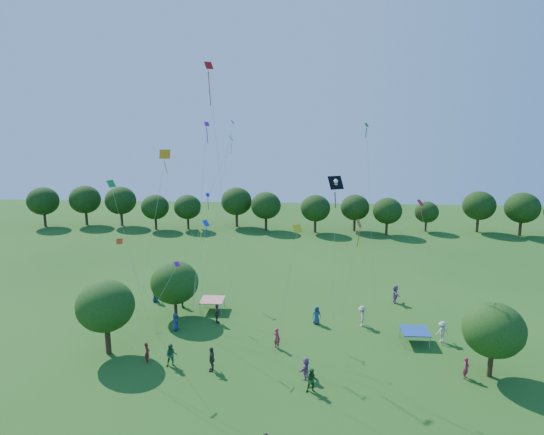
# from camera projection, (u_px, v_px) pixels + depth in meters

# --- Properties ---
(near_tree_west) EXTENTS (4.52, 4.52, 6.05)m
(near_tree_west) POSITION_uv_depth(u_px,v_px,m) (105.00, 306.00, 37.75)
(near_tree_west) COLOR #422B19
(near_tree_west) RESTS_ON ground
(near_tree_north) EXTENTS (4.44, 4.44, 5.36)m
(near_tree_north) POSITION_uv_depth(u_px,v_px,m) (175.00, 282.00, 44.87)
(near_tree_north) COLOR #422B19
(near_tree_north) RESTS_ON ground
(near_tree_east) EXTENTS (4.35, 4.35, 5.58)m
(near_tree_east) POSITION_uv_depth(u_px,v_px,m) (494.00, 330.00, 34.43)
(near_tree_east) COLOR #422B19
(near_tree_east) RESTS_ON ground
(treeline) EXTENTS (88.01, 8.77, 6.77)m
(treeline) POSITION_uv_depth(u_px,v_px,m) (278.00, 205.00, 78.51)
(treeline) COLOR #422B19
(treeline) RESTS_ON ground
(tent_red_stripe) EXTENTS (2.20, 2.20, 1.10)m
(tent_red_stripe) POSITION_uv_depth(u_px,v_px,m) (212.00, 300.00, 46.79)
(tent_red_stripe) COLOR red
(tent_red_stripe) RESTS_ON ground
(tent_blue) EXTENTS (2.20, 2.20, 1.10)m
(tent_blue) POSITION_uv_depth(u_px,v_px,m) (415.00, 331.00, 40.13)
(tent_blue) COLOR #183E9C
(tent_blue) RESTS_ON ground
(crowd_person_0) EXTENTS (0.50, 0.83, 1.60)m
(crowd_person_0) POSITION_uv_depth(u_px,v_px,m) (175.00, 322.00, 42.45)
(crowd_person_0) COLOR navy
(crowd_person_0) RESTS_ON ground
(crowd_person_1) EXTENTS (0.65, 0.72, 1.62)m
(crowd_person_1) POSITION_uv_depth(u_px,v_px,m) (466.00, 368.00, 34.74)
(crowd_person_1) COLOR #9B1C45
(crowd_person_1) RESTS_ON ground
(crowd_person_2) EXTENTS (0.58, 0.88, 1.65)m
(crowd_person_2) POSITION_uv_depth(u_px,v_px,m) (184.00, 299.00, 47.60)
(crowd_person_2) COLOR #235330
(crowd_person_2) RESTS_ON ground
(crowd_person_3) EXTENTS (1.29, 0.92, 1.81)m
(crowd_person_3) POSITION_uv_depth(u_px,v_px,m) (442.00, 332.00, 40.30)
(crowd_person_3) COLOR beige
(crowd_person_3) RESTS_ON ground
(crowd_person_4) EXTENTS (0.82, 1.19, 1.85)m
(crowd_person_4) POSITION_uv_depth(u_px,v_px,m) (217.00, 314.00, 43.87)
(crowd_person_4) COLOR #413D34
(crowd_person_4) RESTS_ON ground
(crowd_person_5) EXTENTS (1.09, 1.64, 1.65)m
(crowd_person_5) POSITION_uv_depth(u_px,v_px,m) (306.00, 368.00, 34.69)
(crowd_person_5) COLOR #905592
(crowd_person_5) RESTS_ON ground
(crowd_person_6) EXTENTS (0.67, 0.93, 1.70)m
(crowd_person_6) POSITION_uv_depth(u_px,v_px,m) (155.00, 294.00, 48.90)
(crowd_person_6) COLOR navy
(crowd_person_6) RESTS_ON ground
(crowd_person_7) EXTENTS (0.76, 0.73, 1.73)m
(crowd_person_7) POSITION_uv_depth(u_px,v_px,m) (277.00, 338.00, 39.22)
(crowd_person_7) COLOR #A01D3B
(crowd_person_7) RESTS_ON ground
(crowd_person_8) EXTENTS (0.98, 0.69, 1.81)m
(crowd_person_8) POSITION_uv_depth(u_px,v_px,m) (171.00, 355.00, 36.37)
(crowd_person_8) COLOR #275B32
(crowd_person_8) RESTS_ON ground
(crowd_person_9) EXTENTS (0.94, 1.23, 1.72)m
(crowd_person_9) POSITION_uv_depth(u_px,v_px,m) (166.00, 281.00, 52.51)
(crowd_person_9) COLOR beige
(crowd_person_9) RESTS_ON ground
(crowd_person_10) EXTENTS (0.50, 1.10, 1.87)m
(crowd_person_10) POSITION_uv_depth(u_px,v_px,m) (212.00, 359.00, 35.76)
(crowd_person_10) COLOR #403733
(crowd_person_10) RESTS_ON ground
(crowd_person_11) EXTENTS (0.65, 1.77, 1.89)m
(crowd_person_11) POSITION_uv_depth(u_px,v_px,m) (395.00, 294.00, 48.59)
(crowd_person_11) COLOR #975898
(crowd_person_11) RESTS_ON ground
(crowd_person_12) EXTENTS (0.92, 0.67, 1.68)m
(crowd_person_12) POSITION_uv_depth(u_px,v_px,m) (317.00, 315.00, 43.76)
(crowd_person_12) COLOR navy
(crowd_person_12) RESTS_ON ground
(crowd_person_13) EXTENTS (0.50, 0.66, 1.58)m
(crowd_person_13) POSITION_uv_depth(u_px,v_px,m) (147.00, 352.00, 37.03)
(crowd_person_13) COLOR maroon
(crowd_person_13) RESTS_ON ground
(crowd_person_14) EXTENTS (0.89, 0.53, 1.73)m
(crowd_person_14) POSITION_uv_depth(u_px,v_px,m) (312.00, 381.00, 33.00)
(crowd_person_14) COLOR #234E21
(crowd_person_14) RESTS_ON ground
(crowd_person_15) EXTENTS (0.62, 1.26, 1.88)m
(crowd_person_15) POSITION_uv_depth(u_px,v_px,m) (362.00, 316.00, 43.30)
(crowd_person_15) COLOR #B5A091
(crowd_person_15) RESTS_ON ground
(pirate_kite) EXTENTS (1.18, 1.42, 13.08)m
(pirate_kite) POSITION_uv_depth(u_px,v_px,m) (336.00, 187.00, 34.02)
(pirate_kite) COLOR black
(red_high_kite) EXTENTS (3.23, 6.57, 21.78)m
(red_high_kite) POSITION_uv_depth(u_px,v_px,m) (213.00, 112.00, 41.76)
(red_high_kite) COLOR red
(small_kite_0) EXTENTS (2.26, 2.81, 10.86)m
(small_kite_0) POSITION_uv_depth(u_px,v_px,m) (424.00, 226.00, 37.39)
(small_kite_0) COLOR red
(small_kite_1) EXTENTS (1.68, 0.65, 10.18)m
(small_kite_1) POSITION_uv_depth(u_px,v_px,m) (356.00, 244.00, 33.90)
(small_kite_1) COLOR #D8440B
(small_kite_2) EXTENTS (1.90, 1.16, 10.15)m
(small_kite_2) POSITION_uv_depth(u_px,v_px,m) (293.00, 252.00, 32.60)
(small_kite_2) COLOR gold
(small_kite_3) EXTENTS (1.88, 2.06, 16.62)m
(small_kite_3) POSITION_uv_depth(u_px,v_px,m) (369.00, 185.00, 41.13)
(small_kite_3) COLOR #1B8818
(small_kite_4) EXTENTS (4.13, 3.30, 9.28)m
(small_kite_4) POSITION_uv_depth(u_px,v_px,m) (200.00, 215.00, 50.22)
(small_kite_4) COLOR #1417CA
(small_kite_5) EXTENTS (1.53, 2.75, 16.68)m
(small_kite_5) POSITION_uv_depth(u_px,v_px,m) (203.00, 173.00, 42.19)
(small_kite_5) COLOR purple
(small_kite_6) EXTENTS (6.53, 0.84, 15.34)m
(small_kite_6) POSITION_uv_depth(u_px,v_px,m) (219.00, 171.00, 46.32)
(small_kite_6) COLOR silver
(small_kite_7) EXTENTS (2.98, 4.44, 16.78)m
(small_kite_7) POSITION_uv_depth(u_px,v_px,m) (221.00, 183.00, 43.51)
(small_kite_7) COLOR #0B6AA5
(small_kite_8) EXTENTS (3.21, 1.01, 5.81)m
(small_kite_8) POSITION_uv_depth(u_px,v_px,m) (123.00, 248.00, 45.73)
(small_kite_8) COLOR #F93A0E
(small_kite_9) EXTENTS (3.71, 0.70, 15.07)m
(small_kite_9) POSITION_uv_depth(u_px,v_px,m) (159.00, 190.00, 32.35)
(small_kite_9) COLOR orange
(small_kite_10) EXTENTS (0.40, 3.93, 6.93)m
(small_kite_10) POSITION_uv_depth(u_px,v_px,m) (199.00, 244.00, 44.61)
(small_kite_10) COLOR #D2F015
(small_kite_11) EXTENTS (1.38, 3.65, 12.31)m
(small_kite_11) POSITION_uv_depth(u_px,v_px,m) (118.00, 208.00, 38.60)
(small_kite_11) COLOR #198E2C
(small_kite_12) EXTENTS (2.29, 2.37, 9.02)m
(small_kite_12) POSITION_uv_depth(u_px,v_px,m) (204.00, 238.00, 39.32)
(small_kite_12) COLOR #1732E8
(small_kite_13) EXTENTS (4.52, 1.37, 7.59)m
(small_kite_13) POSITION_uv_depth(u_px,v_px,m) (164.00, 289.00, 33.42)
(small_kite_13) COLOR #7E178E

